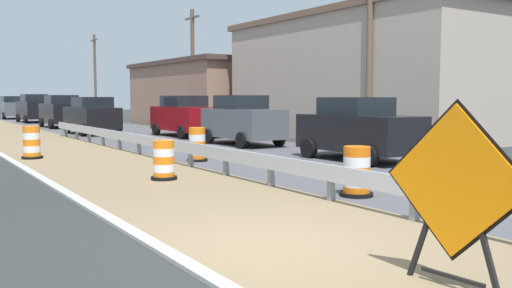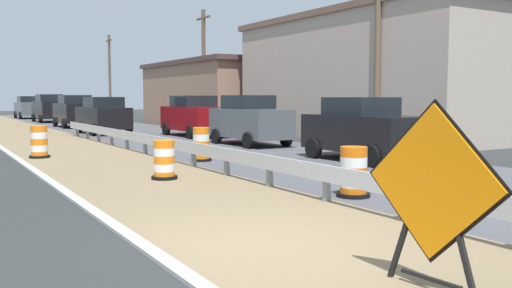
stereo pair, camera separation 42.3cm
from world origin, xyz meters
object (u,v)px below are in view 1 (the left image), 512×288
car_mid_far_lane (242,120)px  car_distant_c (185,116)px  traffic_barrel_farther (81,125)px  car_distant_b (12,107)px  car_trailing_near_lane (42,106)px  utility_pole_near (369,52)px  traffic_barrel_far (32,144)px  utility_pole_mid (193,67)px  car_lead_far_lane (34,108)px  traffic_barrel_nearest (357,174)px  car_lead_near_lane (61,111)px  utility_pole_far (95,75)px  car_trailing_far_lane (92,116)px  car_distant_a (358,129)px  warning_sign_diamond (454,188)px  traffic_barrel_mid (197,146)px  traffic_barrel_close (164,162)px

car_mid_far_lane → car_distant_c: 5.79m
traffic_barrel_farther → car_distant_b: car_distant_b is taller
car_trailing_near_lane → utility_pole_near: bearing=3.2°
car_distant_c → traffic_barrel_far: bearing=-53.1°
traffic_barrel_farther → utility_pole_near: utility_pole_near is taller
car_distant_b → utility_pole_mid: (6.59, -24.15, 2.77)m
traffic_barrel_far → car_mid_far_lane: size_ratio=0.26×
car_lead_far_lane → car_mid_far_lane: 26.58m
traffic_barrel_nearest → car_lead_near_lane: 28.75m
traffic_barrel_far → car_lead_far_lane: car_lead_far_lane is taller
car_trailing_near_lane → utility_pole_far: 8.68m
traffic_barrel_nearest → traffic_barrel_farther: (0.49, 21.96, 0.03)m
car_trailing_far_lane → utility_pole_far: 23.47m
traffic_barrel_nearest → car_trailing_far_lane: 21.21m
car_lead_near_lane → car_distant_a: bearing=-172.7°
car_lead_near_lane → utility_pole_mid: 9.52m
car_distant_b → car_distant_c: (3.54, -29.34, -0.01)m
car_distant_b → car_distant_c: bearing=-173.7°
car_distant_b → car_distant_a: bearing=-175.7°
car_lead_near_lane → car_trailing_near_lane: (3.29, 22.09, -0.01)m
car_trailing_near_lane → utility_pole_mid: bearing=4.1°
car_lead_near_lane → traffic_barrel_farther: bearing=174.4°
car_lead_near_lane → car_distant_a: 24.39m
car_distant_b → car_distant_c: 29.56m
car_lead_near_lane → car_distant_c: (3.31, -11.72, -0.03)m
warning_sign_diamond → traffic_barrel_mid: warning_sign_diamond is taller
traffic_barrel_far → car_trailing_near_lane: bearing=78.0°
car_trailing_far_lane → car_distant_b: 25.16m
traffic_barrel_close → car_mid_far_lane: 9.67m
car_trailing_near_lane → car_distant_c: size_ratio=0.87×
traffic_barrel_close → car_lead_near_lane: car_lead_near_lane is taller
car_distant_b → utility_pole_near: (7.45, -38.32, 2.74)m
traffic_barrel_farther → car_mid_far_lane: 11.39m
traffic_barrel_mid → utility_pole_near: utility_pole_near is taller
car_lead_near_lane → traffic_barrel_close: bearing=171.5°
car_lead_near_lane → car_distant_b: 17.62m
traffic_barrel_close → car_mid_far_lane: size_ratio=0.23×
traffic_barrel_mid → car_lead_far_lane: car_lead_far_lane is taller
traffic_barrel_close → car_lead_far_lane: (3.45, 33.44, 0.69)m
car_distant_c → utility_pole_far: bearing=172.9°
traffic_barrel_far → car_distant_a: bearing=-35.4°
traffic_barrel_close → car_distant_b: car_distant_b is taller
car_trailing_near_lane → utility_pole_near: utility_pole_near is taller
car_distant_c → utility_pole_mid: utility_pole_mid is taller
traffic_barrel_farther → car_lead_far_lane: bearing=87.8°
traffic_barrel_far → car_lead_near_lane: 18.82m
warning_sign_diamond → traffic_barrel_close: (0.51, 8.56, -0.63)m
car_trailing_near_lane → car_distant_b: size_ratio=0.89×
warning_sign_diamond → car_lead_near_lane: (3.95, 33.12, 0.01)m
car_lead_far_lane → car_distant_b: bearing=0.8°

